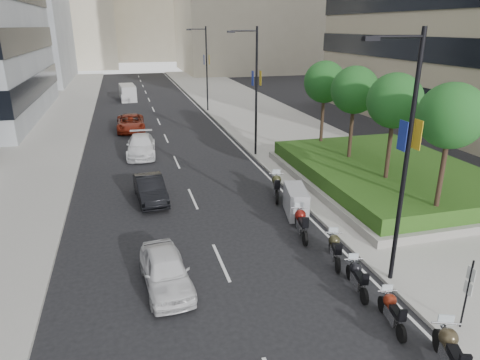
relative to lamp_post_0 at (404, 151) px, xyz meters
name	(u,v)px	position (x,y,z in m)	size (l,w,h in m)	color
ground	(293,317)	(-4.14, -1.00, -5.07)	(160.00, 160.00, 0.00)	black
sidewalk_right	(265,119)	(4.86, 29.00, -4.99)	(10.00, 100.00, 0.15)	#9E9B93
sidewalk_left	(42,132)	(-16.14, 29.00, -4.99)	(8.00, 100.00, 0.15)	#9E9B93
lane_edge	(214,123)	(-0.44, 29.00, -5.06)	(0.12, 100.00, 0.01)	silver
lane_centre	(161,126)	(-5.64, 29.00, -5.06)	(0.12, 100.00, 0.01)	silver
planter	(387,180)	(5.86, 9.00, -4.72)	(10.00, 14.00, 0.40)	gray
hedge	(388,171)	(5.86, 9.00, -4.12)	(9.40, 13.40, 0.80)	#244413
tree_0	(451,116)	(4.36, 3.00, 0.36)	(2.80, 2.80, 6.30)	#332319
tree_1	(395,101)	(4.36, 7.00, 0.36)	(2.80, 2.80, 6.30)	#332319
tree_2	(355,90)	(4.36, 11.00, 0.36)	(2.80, 2.80, 6.30)	#332319
tree_3	(325,82)	(4.36, 15.00, 0.36)	(2.80, 2.80, 6.30)	#332319
lamp_post_0	(404,151)	(0.00, 0.00, 0.00)	(2.34, 0.45, 9.00)	black
lamp_post_1	(254,86)	(0.00, 17.00, 0.00)	(2.34, 0.45, 9.00)	black
lamp_post_2	(205,65)	(0.00, 35.00, 0.00)	(2.34, 0.45, 9.00)	black
parking_sign	(467,291)	(0.66, -3.00, -3.61)	(0.06, 0.32, 2.50)	black
motorcycle_0	(450,353)	(-0.92, -4.32, -4.42)	(1.10, 2.29, 1.20)	black
motorcycle_1	(392,311)	(-1.29, -2.19, -4.54)	(0.66, 1.97, 0.99)	black
motorcycle_2	(357,277)	(-1.38, -0.19, -4.51)	(0.69, 2.06, 1.03)	black
motorcycle_3	(335,249)	(-1.20, 1.87, -4.50)	(0.88, 2.08, 1.07)	black
motorcycle_4	(301,223)	(-1.63, 4.30, -4.43)	(0.80, 2.35, 1.18)	black
motorcycle_5	(296,201)	(-0.97, 6.56, -4.36)	(1.42, 2.47, 1.41)	black
motorcycle_6	(277,186)	(-1.13, 8.95, -4.41)	(1.02, 2.39, 1.23)	black
car_a	(166,271)	(-7.95, 1.84, -4.39)	(1.59, 3.95, 1.35)	silver
car_b	(150,189)	(-7.89, 10.35, -4.39)	(1.43, 4.10, 1.35)	black
car_c	(141,146)	(-7.91, 19.41, -4.35)	(2.02, 4.96, 1.44)	white
car_d	(131,123)	(-8.41, 27.59, -4.34)	(2.42, 5.24, 1.46)	maroon
delivery_van	(128,93)	(-8.22, 45.10, -4.16)	(2.08, 4.74, 1.94)	#BBBBBD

